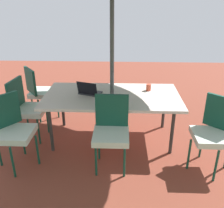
# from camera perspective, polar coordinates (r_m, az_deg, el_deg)

# --- Properties ---
(ground_plane) EXTENTS (10.00, 10.00, 0.02)m
(ground_plane) POSITION_cam_1_polar(r_m,az_deg,el_deg) (4.15, -0.00, -7.77)
(ground_plane) COLOR brown
(dining_table) EXTENTS (2.05, 1.09, 0.76)m
(dining_table) POSITION_cam_1_polar(r_m,az_deg,el_deg) (3.83, -0.00, 1.41)
(dining_table) COLOR silver
(dining_table) RESTS_ON ground_plane
(chair_northeast) EXTENTS (0.58, 0.58, 0.98)m
(chair_northeast) POSITION_cam_1_polar(r_m,az_deg,el_deg) (3.55, -21.79, -5.10)
(chair_northeast) COLOR silver
(chair_northeast) RESTS_ON ground_plane
(chair_east) EXTENTS (0.48, 0.47, 0.98)m
(chair_east) POSITION_cam_1_polar(r_m,az_deg,el_deg) (4.14, -18.91, -0.46)
(chair_east) COLOR silver
(chair_east) RESTS_ON ground_plane
(chair_north) EXTENTS (0.46, 0.46, 0.98)m
(chair_north) POSITION_cam_1_polar(r_m,az_deg,el_deg) (3.27, -0.17, -5.75)
(chair_north) COLOR silver
(chair_north) RESTS_ON ground_plane
(chair_northwest) EXTENTS (0.59, 0.59, 0.98)m
(chair_northwest) POSITION_cam_1_polar(r_m,az_deg,el_deg) (3.49, 22.22, -5.64)
(chair_northwest) COLOR silver
(chair_northwest) RESTS_ON ground_plane
(chair_southeast) EXTENTS (0.58, 0.58, 0.98)m
(chair_southeast) POSITION_cam_1_polar(r_m,az_deg,el_deg) (4.76, -16.09, 3.06)
(chair_southeast) COLOR silver
(chair_southeast) RESTS_ON ground_plane
(laptop) EXTENTS (0.38, 0.34, 0.21)m
(laptop) POSITION_cam_1_polar(r_m,az_deg,el_deg) (3.84, -5.20, 2.90)
(laptop) COLOR #2D2D33
(laptop) RESTS_ON dining_table
(cup) EXTENTS (0.08, 0.08, 0.10)m
(cup) POSITION_cam_1_polar(r_m,az_deg,el_deg) (4.01, 8.32, 3.75)
(cup) COLOR #CC4C33
(cup) RESTS_ON dining_table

